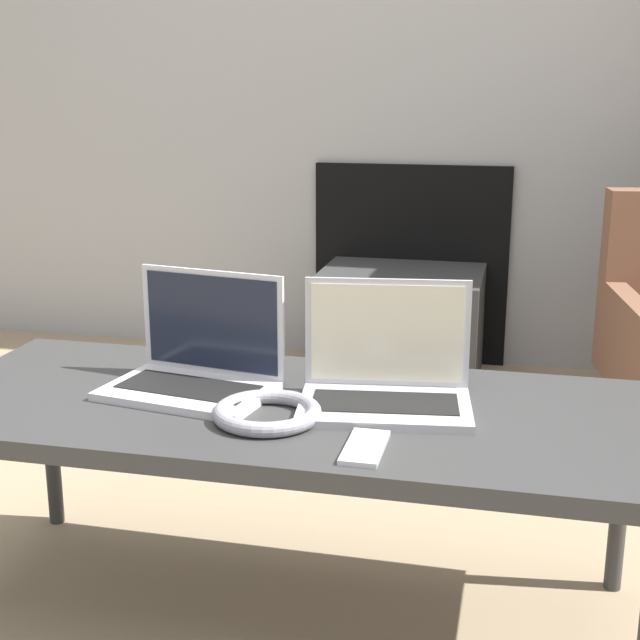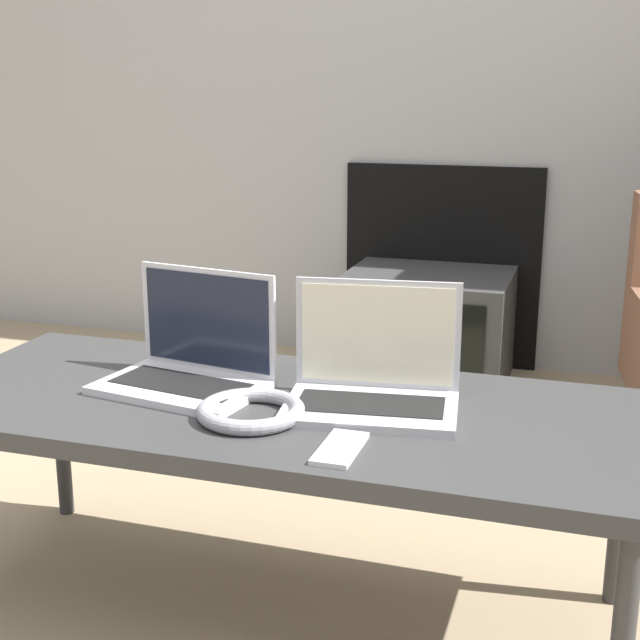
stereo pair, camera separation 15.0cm
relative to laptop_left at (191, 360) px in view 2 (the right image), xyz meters
The scene contains 7 objects.
wall_back 1.96m from the laptop_left, 84.02° to the left, with size 7.00×0.08×2.60m.
table 0.21m from the laptop_left, 11.60° to the right, with size 1.39×0.58×0.46m.
laptop_left is the anchor object (origin of this frame).
laptop_right 0.38m from the laptop_left, ahead, with size 0.34×0.25×0.23m.
headphones 0.23m from the laptop_left, 36.14° to the right, with size 0.20×0.20×0.03m.
phone 0.44m from the laptop_left, 30.96° to the right, with size 0.06×0.14×0.01m.
tv 1.54m from the laptop_left, 82.63° to the left, with size 0.58×0.49×0.40m.
Camera 2 is at (0.58, -1.29, 1.05)m, focal length 50.00 mm.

